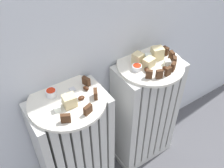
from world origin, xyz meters
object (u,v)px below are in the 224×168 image
(plate_right, at_px, (150,65))
(jam_bowl_left, at_px, (51,93))
(plate_left, at_px, (67,101))
(radiator_left, at_px, (75,151))
(radiator_right, at_px, (144,114))
(fork, at_px, (76,94))
(jam_bowl_right, at_px, (137,67))

(plate_right, height_order, jam_bowl_left, jam_bowl_left)
(plate_right, bearing_deg, plate_left, 180.00)
(plate_left, height_order, jam_bowl_left, jam_bowl_left)
(radiator_left, distance_m, plate_left, 0.30)
(radiator_left, bearing_deg, radiator_right, 0.00)
(plate_right, bearing_deg, fork, 178.57)
(radiator_left, bearing_deg, plate_right, 0.00)
(plate_left, relative_size, fork, 2.98)
(jam_bowl_right, distance_m, fork, 0.27)
(jam_bowl_left, distance_m, fork, 0.08)
(plate_right, distance_m, jam_bowl_right, 0.07)
(radiator_right, bearing_deg, jam_bowl_right, -178.83)
(plate_right, bearing_deg, radiator_left, 180.00)
(radiator_left, height_order, plate_left, plate_left)
(plate_left, bearing_deg, fork, 12.54)
(jam_bowl_left, height_order, fork, jam_bowl_left)
(radiator_left, height_order, jam_bowl_left, jam_bowl_left)
(radiator_left, height_order, jam_bowl_right, jam_bowl_right)
(radiator_right, distance_m, plate_right, 0.30)
(fork, bearing_deg, jam_bowl_left, 152.04)
(radiator_left, distance_m, plate_right, 0.48)
(radiator_left, xyz_separation_m, fork, (0.04, 0.01, 0.31))
(radiator_left, bearing_deg, plate_left, 180.00)
(radiator_right, xyz_separation_m, jam_bowl_left, (-0.41, 0.05, 0.32))
(plate_right, height_order, jam_bowl_right, jam_bowl_right)
(jam_bowl_right, bearing_deg, radiator_right, 1.17)
(plate_left, xyz_separation_m, fork, (0.04, 0.01, 0.01))
(plate_left, height_order, fork, fork)
(radiator_right, relative_size, fork, 6.30)
(plate_left, bearing_deg, plate_right, 0.00)
(radiator_right, relative_size, plate_left, 2.11)
(fork, bearing_deg, radiator_right, -1.43)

